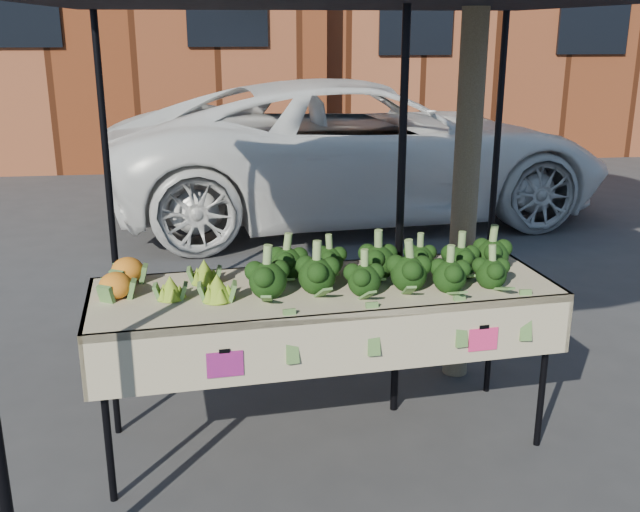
{
  "coord_description": "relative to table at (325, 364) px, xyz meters",
  "views": [
    {
      "loc": [
        -0.53,
        -3.58,
        2.19
      ],
      "look_at": [
        -0.06,
        0.19,
        1.0
      ],
      "focal_mm": 41.29,
      "sensor_mm": 36.0,
      "label": 1
    }
  ],
  "objects": [
    {
      "name": "street_tree",
      "position": [
        0.96,
        0.71,
        1.87
      ],
      "size": [
        2.35,
        2.35,
        4.64
      ],
      "primitive_type": null,
      "color": "#1E4C14",
      "rests_on": "ground"
    },
    {
      "name": "ground",
      "position": [
        0.06,
        0.01,
        -0.45
      ],
      "size": [
        90.0,
        90.0,
        0.0
      ],
      "primitive_type": "plane",
      "color": "#303033"
    },
    {
      "name": "canopy",
      "position": [
        0.1,
        0.35,
        0.92
      ],
      "size": [
        3.16,
        3.16,
        2.74
      ],
      "primitive_type": null,
      "color": "black",
      "rests_on": "ground"
    },
    {
      "name": "table",
      "position": [
        0.0,
        0.0,
        0.0
      ],
      "size": [
        2.47,
        1.04,
        0.9
      ],
      "color": "#C4B49B",
      "rests_on": "ground"
    },
    {
      "name": "broccoli_heap",
      "position": [
        0.32,
        0.03,
        0.56
      ],
      "size": [
        1.44,
        0.54,
        0.23
      ],
      "primitive_type": "ellipsoid",
      "color": "black",
      "rests_on": "table"
    },
    {
      "name": "cauliflower_pair",
      "position": [
        -1.04,
        0.07,
        0.53
      ],
      "size": [
        0.21,
        0.41,
        0.16
      ],
      "primitive_type": "ellipsoid",
      "color": "orange",
      "rests_on": "table"
    },
    {
      "name": "romanesco_cluster",
      "position": [
        -0.67,
        -0.01,
        0.54
      ],
      "size": [
        0.41,
        0.45,
        0.18
      ],
      "primitive_type": "ellipsoid",
      "color": "#8DAB2C",
      "rests_on": "table"
    }
  ]
}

